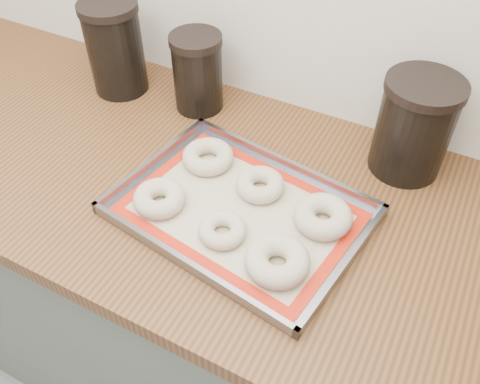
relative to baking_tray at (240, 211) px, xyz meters
The scene contains 13 objects.
cabinet 0.48m from the baking_tray, 94.39° to the left, with size 3.00×0.65×0.86m, color #5D675B.
countertop 0.06m from the baking_tray, 94.39° to the left, with size 3.06×0.68×0.04m, color brown.
baking_tray is the anchor object (origin of this frame).
baking_mat 0.00m from the baking_tray, 89.33° to the left, with size 0.46×0.35×0.00m.
bagel_front_left 0.16m from the baking_tray, 159.35° to the right, with size 0.10×0.10×0.04m, color beige.
bagel_front_mid 0.07m from the baking_tray, 91.39° to the right, with size 0.09×0.09×0.03m, color beige.
bagel_front_right 0.15m from the baking_tray, 36.44° to the right, with size 0.11×0.11×0.04m, color beige.
bagel_back_left 0.16m from the baking_tray, 143.01° to the left, with size 0.11×0.11×0.04m, color beige.
bagel_back_mid 0.07m from the baking_tray, 83.21° to the left, with size 0.10×0.10×0.03m, color beige.
bagel_back_right 0.16m from the baking_tray, 17.01° to the left, with size 0.11×0.11×0.04m, color beige.
canister_left 0.53m from the baking_tray, 152.14° to the left, with size 0.14×0.14×0.22m.
canister_mid 0.38m from the baking_tray, 133.01° to the left, with size 0.12×0.12×0.18m.
canister_right 0.38m from the baking_tray, 49.55° to the left, with size 0.15×0.15×0.21m.
Camera 1 is at (0.31, 1.04, 1.63)m, focal length 38.00 mm.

